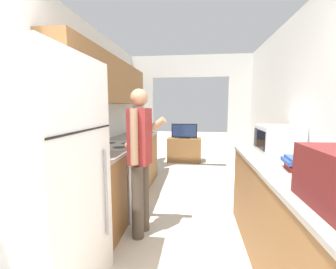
% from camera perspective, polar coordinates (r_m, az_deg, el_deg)
% --- Properties ---
extents(wall_left, '(0.38, 6.61, 2.50)m').
position_cam_1_polar(wall_left, '(2.86, -21.44, 6.79)').
color(wall_left, silver).
rests_on(wall_left, ground_plane).
extents(wall_right, '(0.06, 6.61, 2.50)m').
position_cam_1_polar(wall_right, '(2.45, 35.08, 1.53)').
color(wall_right, silver).
rests_on(wall_right, ground_plane).
extents(wall_far_with_doorway, '(2.91, 0.06, 2.50)m').
position_cam_1_polar(wall_far_with_doorway, '(4.89, 5.54, 7.18)').
color(wall_far_with_doorway, silver).
rests_on(wall_far_with_doorway, ground_plane).
extents(counter_left, '(0.62, 2.72, 0.92)m').
position_cam_1_polar(counter_left, '(3.60, -10.98, -8.65)').
color(counter_left, brown).
rests_on(counter_left, ground_plane).
extents(counter_right, '(0.62, 2.17, 0.92)m').
position_cam_1_polar(counter_right, '(2.28, 29.01, -19.05)').
color(counter_right, brown).
rests_on(counter_right, ground_plane).
extents(refrigerator, '(0.70, 0.83, 1.77)m').
position_cam_1_polar(refrigerator, '(1.83, -29.33, -11.20)').
color(refrigerator, white).
rests_on(refrigerator, ground_plane).
extents(range_oven, '(0.66, 0.73, 1.06)m').
position_cam_1_polar(range_oven, '(3.21, -13.29, -10.63)').
color(range_oven, '#B7B7BC').
rests_on(range_oven, ground_plane).
extents(person, '(0.52, 0.41, 1.62)m').
position_cam_1_polar(person, '(2.48, -7.12, -6.11)').
color(person, '#4C4238').
rests_on(person, ground_plane).
extents(microwave, '(0.39, 0.49, 0.30)m').
position_cam_1_polar(microwave, '(2.77, 26.09, -1.13)').
color(microwave, white).
rests_on(microwave, counter_right).
extents(book_stack, '(0.25, 0.29, 0.11)m').
position_cam_1_polar(book_stack, '(2.11, 30.58, -6.41)').
color(book_stack, red).
rests_on(book_stack, counter_right).
extents(tv_cabinet, '(0.86, 0.42, 0.62)m').
position_cam_1_polar(tv_cabinet, '(5.89, 4.14, -3.86)').
color(tv_cabinet, brown).
rests_on(tv_cabinet, ground_plane).
extents(television, '(0.66, 0.16, 0.38)m').
position_cam_1_polar(television, '(5.78, 4.16, 0.85)').
color(television, black).
rests_on(television, tv_cabinet).
extents(knife, '(0.06, 0.30, 0.02)m').
position_cam_1_polar(knife, '(3.71, -9.24, -0.80)').
color(knife, '#B7B7BC').
rests_on(knife, counter_left).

